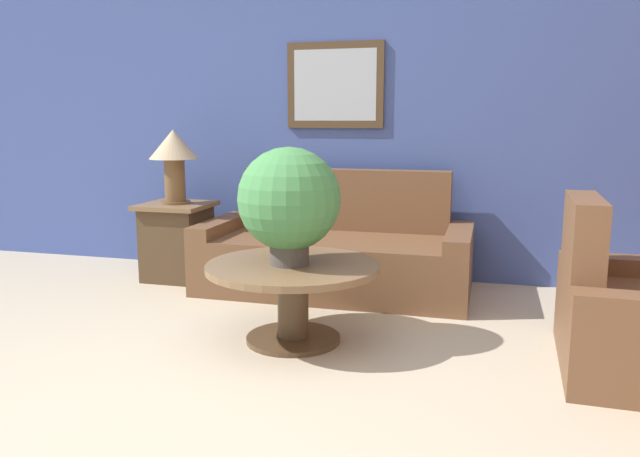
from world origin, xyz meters
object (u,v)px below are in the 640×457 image
at_px(couch_main, 336,254).
at_px(side_table, 177,240).
at_px(table_lamp, 174,153).
at_px(potted_plant_on_table, 289,201).
at_px(coffee_table, 293,285).

bearing_deg(couch_main, side_table, -179.48).
xyz_separation_m(table_lamp, potted_plant_on_table, (1.37, -1.19, -0.19)).
relative_size(side_table, potted_plant_on_table, 0.92).
relative_size(couch_main, coffee_table, 2.00).
distance_m(coffee_table, table_lamp, 1.94).
relative_size(side_table, table_lamp, 1.06).
bearing_deg(side_table, potted_plant_on_table, -40.93).
bearing_deg(couch_main, potted_plant_on_table, -89.09).
bearing_deg(coffee_table, couch_main, 91.54).
bearing_deg(potted_plant_on_table, coffee_table, 60.19).
bearing_deg(potted_plant_on_table, couch_main, 90.91).
bearing_deg(coffee_table, table_lamp, 139.85).
height_order(couch_main, table_lamp, table_lamp).
relative_size(coffee_table, table_lamp, 1.71).
xyz_separation_m(couch_main, table_lamp, (-1.35, -0.01, 0.76)).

